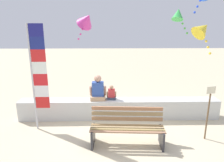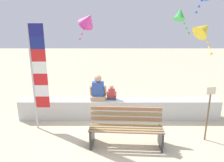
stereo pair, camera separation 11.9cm
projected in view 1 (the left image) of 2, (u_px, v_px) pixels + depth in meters
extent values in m
plane|color=beige|center=(121.00, 132.00, 5.67)|extent=(40.00, 40.00, 0.00)
cube|color=silver|center=(119.00, 109.00, 6.45)|extent=(6.16, 0.46, 0.61)
cube|color=#9B7054|center=(128.00, 132.00, 4.77)|extent=(1.78, 0.17, 0.03)
cube|color=#98814E|center=(127.00, 130.00, 4.88)|extent=(1.78, 0.17, 0.03)
cube|color=#9B825B|center=(127.00, 127.00, 4.98)|extent=(1.78, 0.17, 0.03)
cube|color=#9F7D4D|center=(127.00, 125.00, 5.09)|extent=(1.78, 0.17, 0.03)
cube|color=#A27652|center=(127.00, 119.00, 5.16)|extent=(1.78, 0.15, 0.10)
cube|color=#977E56|center=(127.00, 114.00, 5.15)|extent=(1.78, 0.15, 0.10)
cube|color=#A7704E|center=(127.00, 109.00, 5.14)|extent=(1.78, 0.15, 0.10)
cube|color=#2D2D33|center=(93.00, 136.00, 5.02)|extent=(0.08, 0.53, 0.45)
cube|color=#2D2D33|center=(161.00, 138.00, 4.96)|extent=(0.08, 0.53, 0.45)
cube|color=tan|center=(98.00, 97.00, 6.38)|extent=(0.46, 0.37, 0.12)
cube|color=#2E4D9E|center=(98.00, 89.00, 6.30)|extent=(0.35, 0.23, 0.43)
cylinder|color=tan|center=(91.00, 91.00, 6.29)|extent=(0.07, 0.17, 0.32)
cylinder|color=tan|center=(105.00, 91.00, 6.30)|extent=(0.07, 0.17, 0.32)
sphere|color=tan|center=(98.00, 79.00, 6.21)|extent=(0.22, 0.22, 0.22)
cube|color=#333D4F|center=(111.00, 98.00, 6.39)|extent=(0.27, 0.22, 0.07)
cube|color=#C53436|center=(111.00, 93.00, 6.35)|extent=(0.21, 0.13, 0.26)
cylinder|color=tan|center=(107.00, 94.00, 6.34)|extent=(0.04, 0.10, 0.19)
cylinder|color=tan|center=(116.00, 94.00, 6.35)|extent=(0.04, 0.10, 0.19)
sphere|color=tan|center=(111.00, 87.00, 6.30)|extent=(0.13, 0.13, 0.13)
cylinder|color=#B7B7BC|center=(33.00, 80.00, 5.46)|extent=(0.05, 0.05, 2.88)
cube|color=red|center=(43.00, 102.00, 5.64)|extent=(0.37, 0.02, 0.32)
cube|color=white|center=(42.00, 91.00, 5.56)|extent=(0.37, 0.02, 0.32)
cube|color=red|center=(41.00, 80.00, 5.47)|extent=(0.37, 0.02, 0.32)
cube|color=white|center=(39.00, 68.00, 5.38)|extent=(0.37, 0.02, 0.32)
cube|color=red|center=(38.00, 56.00, 5.30)|extent=(0.37, 0.02, 0.32)
cube|color=navy|center=(37.00, 43.00, 5.21)|extent=(0.37, 0.02, 0.32)
cube|color=navy|center=(36.00, 30.00, 5.13)|extent=(0.37, 0.02, 0.32)
sphere|color=blue|center=(200.00, 0.00, 6.76)|extent=(0.08, 0.08, 0.08)
sphere|color=blue|center=(197.00, 7.00, 6.90)|extent=(0.08, 0.08, 0.08)
sphere|color=blue|center=(195.00, 12.00, 7.04)|extent=(0.08, 0.08, 0.08)
cone|color=#DB3D9E|center=(87.00, 20.00, 8.04)|extent=(1.00, 1.04, 0.83)
sphere|color=#DA3B8E|center=(85.00, 25.00, 8.03)|extent=(0.08, 0.08, 0.08)
sphere|color=#DA3B8E|center=(83.00, 29.00, 8.02)|extent=(0.08, 0.08, 0.08)
sphere|color=#DA3B8E|center=(81.00, 34.00, 8.01)|extent=(0.08, 0.08, 0.08)
sphere|color=#DA3B8E|center=(78.00, 39.00, 8.00)|extent=(0.08, 0.08, 0.08)
cone|color=yellow|center=(203.00, 29.00, 6.55)|extent=(0.82, 0.73, 0.68)
sphere|color=yellow|center=(204.00, 35.00, 6.51)|extent=(0.08, 0.08, 0.08)
sphere|color=yellow|center=(206.00, 41.00, 6.47)|extent=(0.08, 0.08, 0.08)
sphere|color=yellow|center=(208.00, 47.00, 6.43)|extent=(0.08, 0.08, 0.08)
sphere|color=yellow|center=(210.00, 53.00, 6.39)|extent=(0.08, 0.08, 0.08)
cone|color=green|center=(178.00, 14.00, 7.99)|extent=(0.67, 0.73, 0.58)
sphere|color=green|center=(180.00, 19.00, 8.00)|extent=(0.08, 0.08, 0.08)
sphere|color=green|center=(183.00, 24.00, 8.00)|extent=(0.08, 0.08, 0.08)
sphere|color=green|center=(185.00, 28.00, 8.01)|extent=(0.08, 0.08, 0.08)
sphere|color=green|center=(187.00, 33.00, 8.01)|extent=(0.08, 0.08, 0.08)
cylinder|color=brown|center=(207.00, 117.00, 5.17)|extent=(0.04, 0.04, 1.22)
cube|color=beige|center=(211.00, 90.00, 4.98)|extent=(0.24, 0.06, 0.18)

